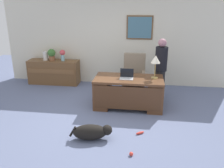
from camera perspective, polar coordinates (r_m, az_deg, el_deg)
The scene contains 14 objects.
ground_plane at distance 5.42m, azimuth -2.44°, elevation -8.47°, with size 12.00×12.00×0.00m, color slate.
back_wall at distance 7.45m, azimuth 1.02°, elevation 10.31°, with size 7.00×0.16×2.70m.
desk at distance 5.86m, azimuth 3.95°, elevation -1.87°, with size 1.66×0.84×0.76m.
credenza at distance 7.81m, azimuth -13.72°, elevation 2.82°, with size 1.59×0.50×0.75m.
armchair at distance 6.68m, azimuth 5.28°, elevation 1.66°, with size 0.60×0.59×1.15m.
person_standing at distance 6.43m, azimuth 11.56°, elevation 3.66°, with size 0.32×0.32×1.62m.
dog_lying at distance 4.65m, azimuth -4.84°, elevation -11.35°, with size 0.82×0.41×0.30m.
laptop at distance 5.72m, azimuth 3.53°, elevation 1.92°, with size 0.32×0.22×0.22m.
desk_lamp at distance 5.71m, azimuth 10.40°, elevation 5.52°, with size 0.22×0.22×0.56m.
vase_with_flowers at distance 7.56m, azimuth -11.76°, elevation 7.01°, with size 0.17×0.17×0.34m.
vase_empty at distance 7.78m, azimuth -15.70°, elevation 6.50°, with size 0.14×0.14×0.27m, color silver.
potted_plant at distance 7.68m, azimuth -14.26°, elevation 6.95°, with size 0.24×0.24×0.36m.
dog_toy_ball at distance 4.28m, azimuth 4.62°, elevation -16.34°, with size 0.07×0.07×0.07m, color #E53F33.
dog_toy_bone at distance 4.89m, azimuth 6.72°, elevation -11.55°, with size 0.18×0.05×0.05m, color #E53F33.
Camera 1 is at (0.87, -4.71, 2.53)m, focal length 38.17 mm.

